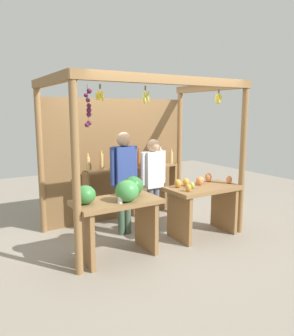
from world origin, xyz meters
name	(u,v)px	position (x,y,z in m)	size (l,w,h in m)	color
ground_plane	(142,232)	(0.00, 0.00, 0.00)	(12.00, 12.00, 0.00)	gray
market_stall	(129,145)	(0.00, 0.40, 1.43)	(2.93, 1.82, 2.48)	olive
fruit_counter_left	(117,206)	(-0.77, -0.65, 0.73)	(1.23, 0.69, 1.11)	olive
fruit_counter_right	(202,199)	(0.77, -0.63, 0.60)	(1.18, 0.64, 0.97)	olive
bottle_shelf_unit	(133,177)	(0.19, 0.64, 0.81)	(1.88, 0.22, 1.35)	olive
vendor_man	(124,174)	(-0.29, 0.07, 1.02)	(0.48, 0.23, 1.68)	#405742
vendor_woman	(153,176)	(0.27, 0.07, 0.92)	(0.48, 0.21, 1.55)	slate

